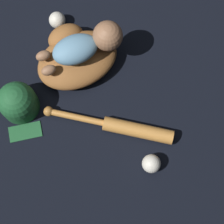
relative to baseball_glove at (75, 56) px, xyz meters
The scene contains 7 objects.
ground_plane 0.06m from the baseball_glove, behind, with size 6.00×6.00×0.00m, color black.
baseball_glove is the anchor object (origin of this frame).
baby_figure 0.11m from the baseball_glove, 28.06° to the right, with size 0.34×0.15×0.11m.
baseball_bat 0.34m from the baseball_glove, 86.63° to the right, with size 0.39×0.37×0.05m.
baseball 0.51m from the baseball_glove, 86.13° to the right, with size 0.07×0.07×0.07m.
baseball_spare 0.19m from the baseball_glove, 85.22° to the left, with size 0.07×0.07×0.07m.
baseball_cap 0.29m from the baseball_glove, 167.78° to the right, with size 0.17×0.22×0.15m.
Camera 1 is at (-0.17, -0.62, 1.39)m, focal length 60.00 mm.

